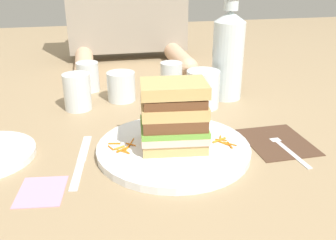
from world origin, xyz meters
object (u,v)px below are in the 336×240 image
object	(u,v)px
fork	(284,145)
napkin_pink	(41,191)
empty_tumbler_3	(121,86)
empty_tumbler_2	(88,77)
juice_glass	(203,90)
knife	(81,162)
water_bottle	(228,54)
empty_tumbler_0	(77,92)
empty_tumbler_1	(171,77)
main_plate	(171,149)
sandwich	(171,116)
napkin_dark	(277,141)

from	to	relation	value
fork	napkin_pink	world-z (taller)	fork
empty_tumbler_3	empty_tumbler_2	bearing A→B (deg)	130.73
juice_glass	empty_tumbler_2	bearing A→B (deg)	146.00
knife	napkin_pink	distance (m)	0.10
knife	juice_glass	size ratio (longest dim) A/B	2.17
empty_tumbler_2	empty_tumbler_3	size ratio (longest dim) A/B	1.08
knife	water_bottle	distance (m)	0.48
empty_tumbler_0	empty_tumbler_2	bearing A→B (deg)	78.69
empty_tumbler_2	empty_tumbler_3	bearing A→B (deg)	-49.27
empty_tumbler_0	empty_tumbler_2	size ratio (longest dim) A/B	1.11
fork	empty_tumbler_1	size ratio (longest dim) A/B	2.10
fork	knife	world-z (taller)	fork
fork	empty_tumbler_0	bearing A→B (deg)	143.70
fork	water_bottle	bearing A→B (deg)	92.67
fork	empty_tumbler_2	world-z (taller)	empty_tumbler_2
empty_tumbler_1	empty_tumbler_2	size ratio (longest dim) A/B	0.99
juice_glass	water_bottle	world-z (taller)	water_bottle
water_bottle	empty_tumbler_0	world-z (taller)	water_bottle
main_plate	juice_glass	distance (m)	0.25
sandwich	empty_tumbler_1	size ratio (longest dim) A/B	1.68
fork	napkin_pink	size ratio (longest dim) A/B	1.94
main_plate	juice_glass	bearing A→B (deg)	59.74
napkin_dark	juice_glass	bearing A→B (deg)	112.75
knife	juice_glass	xyz separation A→B (m)	(0.30, 0.22, 0.04)
knife	empty_tumbler_3	distance (m)	0.33
empty_tumbler_0	napkin_pink	bearing A→B (deg)	-99.04
empty_tumbler_2	empty_tumbler_1	bearing A→B (deg)	-11.53
sandwich	empty_tumbler_3	distance (m)	0.32
fork	empty_tumbler_3	world-z (taller)	empty_tumbler_3
sandwich	napkin_dark	bearing A→B (deg)	-0.78
knife	juice_glass	bearing A→B (deg)	36.79
empty_tumbler_3	juice_glass	bearing A→B (deg)	-24.92
knife	empty_tumbler_1	bearing A→B (deg)	55.51
juice_glass	empty_tumbler_0	bearing A→B (deg)	170.97
napkin_dark	fork	distance (m)	0.02
sandwich	juice_glass	distance (m)	0.25
fork	empty_tumbler_1	xyz separation A→B (m)	(-0.14, 0.38, 0.04)
empty_tumbler_1	empty_tumbler_2	bearing A→B (deg)	168.47
main_plate	water_bottle	size ratio (longest dim) A/B	1.11
juice_glass	empty_tumbler_2	size ratio (longest dim) A/B	1.15
napkin_dark	empty_tumbler_3	bearing A→B (deg)	132.55
sandwich	knife	xyz separation A→B (m)	(-0.17, -0.00, -0.07)
main_plate	napkin_pink	size ratio (longest dim) A/B	3.40
knife	empty_tumbler_0	bearing A→B (deg)	91.11
sandwich	empty_tumbler_0	distance (m)	0.32
main_plate	sandwich	xyz separation A→B (m)	(0.00, 0.00, 0.07)
sandwich	water_bottle	size ratio (longest dim) A/B	0.51
main_plate	empty_tumbler_3	size ratio (longest dim) A/B	3.92
empty_tumbler_2	main_plate	bearing A→B (deg)	-69.88
empty_tumbler_1	empty_tumbler_3	bearing A→B (deg)	-160.74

